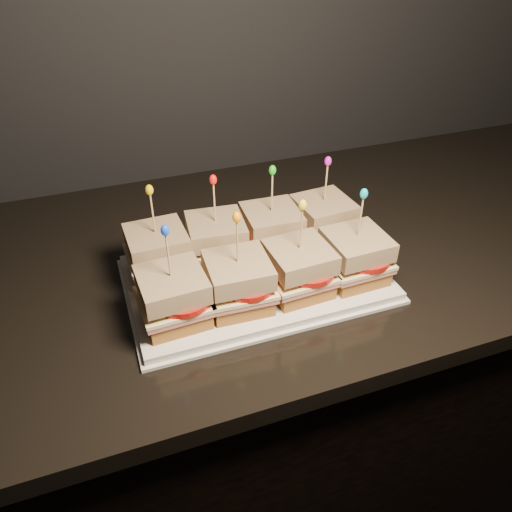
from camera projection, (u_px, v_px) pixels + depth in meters
name	position (u px, v px, depth m)	size (l,w,h in m)	color
cabinet	(132.00, 444.00, 1.12)	(2.40, 0.65, 0.88)	black
granite_slab	(93.00, 288.00, 0.85)	(2.44, 0.69, 0.03)	black
platter	(256.00, 278.00, 0.83)	(0.41, 0.26, 0.02)	white
platter_rim	(256.00, 281.00, 0.84)	(0.43, 0.27, 0.01)	white
sandwich_0_bread_bot	(160.00, 266.00, 0.83)	(0.09, 0.09, 0.03)	brown
sandwich_0_ham	(159.00, 258.00, 0.82)	(0.10, 0.10, 0.01)	#C16162
sandwich_0_cheese	(158.00, 254.00, 0.81)	(0.10, 0.10, 0.01)	#FDE8A5
sandwich_0_tomato	(166.00, 251.00, 0.81)	(0.09, 0.09, 0.01)	#B41610
sandwich_0_bread_top	(156.00, 240.00, 0.80)	(0.09, 0.09, 0.03)	#522D12
sandwich_0_pick	(153.00, 216.00, 0.77)	(0.00, 0.00, 0.09)	tan
sandwich_0_frill	(149.00, 190.00, 0.74)	(0.01, 0.01, 0.02)	#F7B904
sandwich_1_bread_bot	(217.00, 254.00, 0.85)	(0.09, 0.09, 0.03)	brown
sandwich_1_ham	(217.00, 246.00, 0.84)	(0.10, 0.10, 0.01)	#C16162
sandwich_1_cheese	(217.00, 243.00, 0.84)	(0.10, 0.10, 0.01)	#FDE8A5
sandwich_1_tomato	(224.00, 240.00, 0.83)	(0.09, 0.09, 0.01)	#B41610
sandwich_1_bread_top	(216.00, 229.00, 0.82)	(0.09, 0.09, 0.03)	#522D12
sandwich_1_pick	(215.00, 205.00, 0.80)	(0.00, 0.00, 0.09)	tan
sandwich_1_frill	(213.00, 180.00, 0.77)	(0.01, 0.01, 0.02)	red
sandwich_2_bread_bot	(271.00, 243.00, 0.88)	(0.09, 0.09, 0.03)	brown
sandwich_2_ham	(271.00, 236.00, 0.87)	(0.10, 0.10, 0.01)	#C16162
sandwich_2_cheese	(271.00, 232.00, 0.87)	(0.10, 0.10, 0.01)	#FDE8A5
sandwich_2_tomato	(279.00, 229.00, 0.86)	(0.09, 0.09, 0.01)	#B41610
sandwich_2_bread_top	(271.00, 219.00, 0.85)	(0.09, 0.09, 0.03)	#522D12
sandwich_2_pick	(272.00, 195.00, 0.82)	(0.00, 0.00, 0.09)	tan
sandwich_2_frill	(273.00, 170.00, 0.80)	(0.01, 0.01, 0.02)	green
sandwich_3_bread_bot	(321.00, 233.00, 0.91)	(0.09, 0.09, 0.03)	brown
sandwich_3_ham	(322.00, 225.00, 0.90)	(0.10, 0.10, 0.01)	#C16162
sandwich_3_cheese	(322.00, 222.00, 0.89)	(0.10, 0.10, 0.01)	#FDE8A5
sandwich_3_tomato	(330.00, 219.00, 0.89)	(0.09, 0.09, 0.01)	#B41610
sandwich_3_bread_top	(324.00, 209.00, 0.88)	(0.09, 0.09, 0.03)	#522D12
sandwich_3_pick	(326.00, 185.00, 0.85)	(0.00, 0.00, 0.09)	tan
sandwich_3_frill	(328.00, 161.00, 0.82)	(0.01, 0.01, 0.02)	#C617C2
sandwich_4_bread_bot	(175.00, 311.00, 0.73)	(0.09, 0.09, 0.03)	brown
sandwich_4_ham	(174.00, 303.00, 0.73)	(0.10, 0.10, 0.01)	#C16162
sandwich_4_cheese	(174.00, 299.00, 0.72)	(0.10, 0.10, 0.01)	#FDE8A5
sandwich_4_tomato	(182.00, 296.00, 0.72)	(0.09, 0.09, 0.01)	#B41610
sandwich_4_bread_top	(172.00, 284.00, 0.70)	(0.09, 0.09, 0.03)	#522D12
sandwich_4_pick	(169.00, 258.00, 0.68)	(0.00, 0.00, 0.09)	tan
sandwich_4_frill	(165.00, 230.00, 0.65)	(0.01, 0.01, 0.02)	blue
sandwich_5_bread_bot	(239.00, 297.00, 0.76)	(0.09, 0.09, 0.03)	brown
sandwich_5_ham	(239.00, 288.00, 0.75)	(0.10, 0.10, 0.01)	#C16162
sandwich_5_cheese	(238.00, 285.00, 0.75)	(0.10, 0.10, 0.01)	#FDE8A5
sandwich_5_tomato	(247.00, 281.00, 0.74)	(0.09, 0.09, 0.01)	#B41610
sandwich_5_bread_top	(238.00, 270.00, 0.73)	(0.09, 0.09, 0.03)	#522D12
sandwich_5_pick	(237.00, 244.00, 0.71)	(0.00, 0.00, 0.09)	tan
sandwich_5_frill	(237.00, 217.00, 0.68)	(0.01, 0.01, 0.02)	#FE9508
sandwich_6_bread_bot	(298.00, 283.00, 0.79)	(0.09, 0.09, 0.03)	brown
sandwich_6_ham	(298.00, 275.00, 0.78)	(0.10, 0.10, 0.01)	#C16162
sandwich_6_cheese	(299.00, 271.00, 0.77)	(0.10, 0.10, 0.01)	#FDE8A5
sandwich_6_tomato	(308.00, 268.00, 0.77)	(0.09, 0.09, 0.01)	#B41610
sandwich_6_bread_top	(299.00, 257.00, 0.76)	(0.09, 0.09, 0.03)	#522D12
sandwich_6_pick	(301.00, 232.00, 0.73)	(0.00, 0.00, 0.09)	tan
sandwich_6_frill	(303.00, 205.00, 0.71)	(0.01, 0.01, 0.02)	yellow
sandwich_7_bread_bot	(353.00, 270.00, 0.82)	(0.09, 0.09, 0.03)	brown
sandwich_7_ham	(354.00, 262.00, 0.81)	(0.10, 0.10, 0.01)	#C16162
sandwich_7_cheese	(355.00, 259.00, 0.80)	(0.10, 0.10, 0.01)	#FDE8A5
sandwich_7_tomato	(364.00, 255.00, 0.80)	(0.09, 0.09, 0.01)	#B41610
sandwich_7_bread_top	(357.00, 244.00, 0.79)	(0.09, 0.09, 0.03)	#522D12
sandwich_7_pick	(360.00, 220.00, 0.76)	(0.00, 0.00, 0.09)	tan
sandwich_7_frill	(364.00, 194.00, 0.73)	(0.01, 0.01, 0.02)	#0EB0C3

